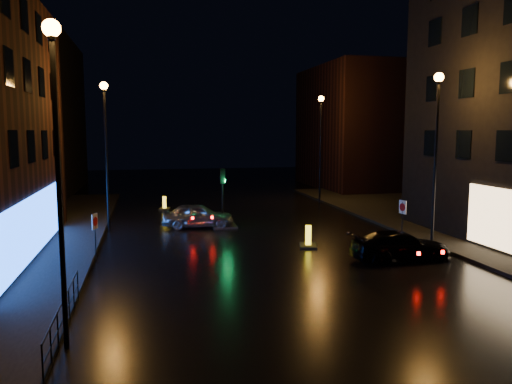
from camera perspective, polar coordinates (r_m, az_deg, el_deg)
ground at (r=17.24m, az=7.54°, el=-12.26°), size 120.00×120.00×0.00m
building_far_left at (r=51.34m, az=-24.38°, el=7.87°), size 8.00×16.00×14.00m
building_far_right at (r=51.58m, az=11.18°, el=7.24°), size 8.00×14.00×12.00m
street_lamp_lnear at (r=13.44m, az=-21.84°, el=6.04°), size 0.44×0.44×8.37m
street_lamp_lfar at (r=29.35m, az=-16.82°, el=6.49°), size 0.44×0.44×8.37m
street_lamp_rnear at (r=25.16m, az=19.93°, el=6.34°), size 0.44×0.44×8.37m
street_lamp_rfar at (r=39.62m, az=7.39°, el=6.79°), size 0.44×0.44×8.37m
traffic_signal at (r=30.05m, az=-3.81°, el=-2.91°), size 1.40×2.40×3.45m
guard_railing at (r=15.28m, az=-21.14°, el=-12.31°), size 0.05×6.04×1.00m
silver_hatchback at (r=29.61m, az=-6.67°, el=-2.69°), size 4.35×2.17×1.42m
dark_sedan at (r=22.89m, az=16.18°, el=-5.95°), size 4.49×1.86×1.30m
bollard_near at (r=24.77m, az=5.98°, el=-5.71°), size 1.11×1.39×1.07m
bollard_far at (r=36.86m, az=-10.41°, el=-1.64°), size 0.88×1.17×0.94m
road_sign_left at (r=23.02m, az=-17.93°, el=-3.66°), size 0.22×0.48×2.06m
road_sign_right at (r=26.86m, az=16.41°, el=-2.05°), size 0.16×0.51×2.11m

